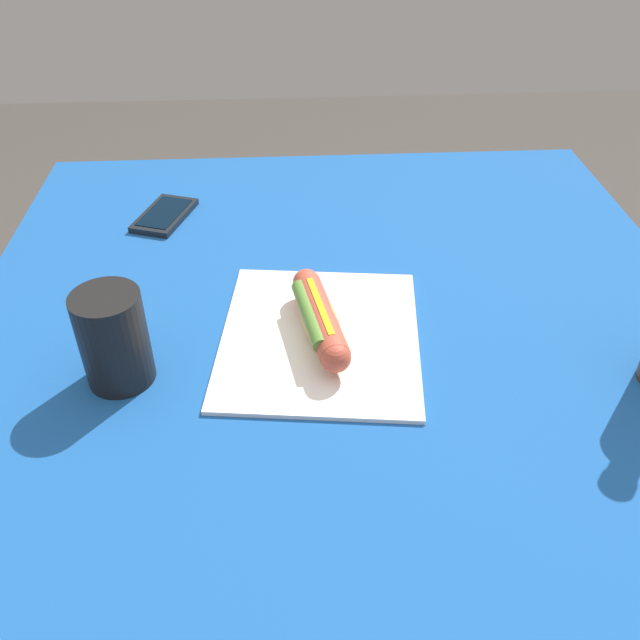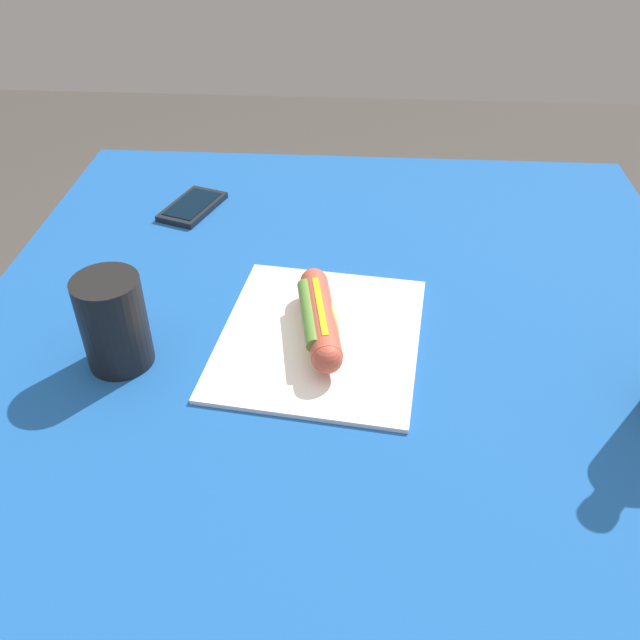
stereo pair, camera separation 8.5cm
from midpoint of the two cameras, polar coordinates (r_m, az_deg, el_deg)
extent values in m
plane|color=#47423D|center=(1.50, -0.64, -23.54)|extent=(6.00, 6.00, 0.00)
cylinder|color=brown|center=(1.53, 13.39, -1.79)|extent=(0.07, 0.07, 0.73)
cylinder|color=brown|center=(1.51, -16.63, -2.90)|extent=(0.07, 0.07, 0.73)
cube|color=brown|center=(0.92, -0.95, -0.60)|extent=(0.97, 0.95, 0.03)
cube|color=#19519E|center=(0.91, -0.96, 0.24)|extent=(1.03, 1.01, 0.00)
cube|color=white|center=(0.86, -2.81, -1.52)|extent=(0.32, 0.28, 0.01)
ellipsoid|color=tan|center=(0.85, -2.86, -0.16)|extent=(0.16, 0.07, 0.05)
cylinder|color=#BC4C38|center=(0.84, -2.87, 0.13)|extent=(0.16, 0.06, 0.04)
sphere|color=#BC4C38|center=(0.91, -3.83, 3.09)|extent=(0.04, 0.04, 0.04)
sphere|color=#BC4C38|center=(0.78, -1.75, -3.30)|extent=(0.04, 0.04, 0.04)
cube|color=yellow|center=(0.83, -2.91, 1.06)|extent=(0.12, 0.03, 0.00)
cylinder|color=#568433|center=(0.84, -3.79, 0.36)|extent=(0.13, 0.04, 0.02)
cube|color=black|center=(1.16, -15.11, 8.50)|extent=(0.14, 0.10, 0.01)
cube|color=black|center=(1.16, -15.16, 8.74)|extent=(0.11, 0.09, 0.00)
cylinder|color=black|center=(0.82, -19.97, -1.61)|extent=(0.08, 0.08, 0.12)
camera|label=1|loc=(0.04, -92.86, -2.22)|focal=37.75mm
camera|label=2|loc=(0.04, 87.14, 2.22)|focal=37.75mm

